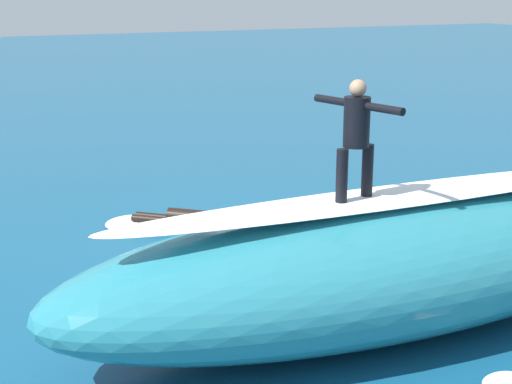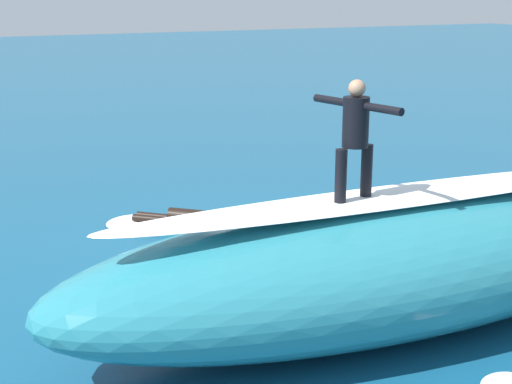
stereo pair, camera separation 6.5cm
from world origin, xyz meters
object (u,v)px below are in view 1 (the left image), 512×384
object	(u,v)px
surfer_paddling	(184,217)
surfer_riding	(356,131)
surfboard_riding	(354,202)
surfboard_paddling	(190,228)

from	to	relation	value
surfer_paddling	surfer_riding	bearing A→B (deg)	-42.08
surfer_riding	surfer_paddling	distance (m)	5.50
surfer_riding	surfer_paddling	world-z (taller)	surfer_riding
surfboard_riding	surfboard_paddling	world-z (taller)	surfboard_riding
surfboard_riding	surfboard_paddling	distance (m)	5.13
surfboard_riding	surfer_paddling	world-z (taller)	surfboard_riding
surfboard_riding	surfer_paddling	bearing A→B (deg)	-97.78
surfer_riding	surfboard_paddling	bearing A→B (deg)	-98.84
surfboard_riding	surfer_riding	xyz separation A→B (m)	(0.00, 0.00, 0.90)
surfer_riding	surfer_paddling	xyz separation A→B (m)	(0.44, -4.92, -2.43)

